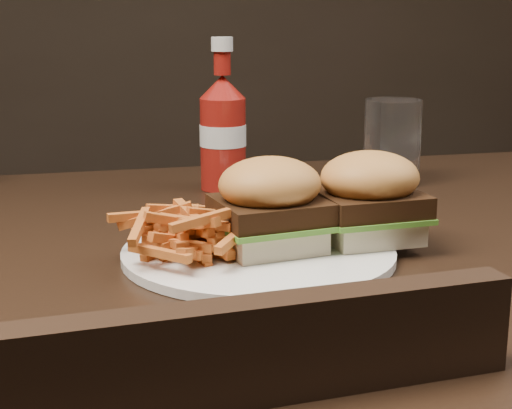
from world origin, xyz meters
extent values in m
cube|color=black|center=(0.00, 0.00, 0.73)|extent=(1.20, 0.80, 0.04)
cylinder|color=white|center=(-0.07, -0.07, 0.76)|extent=(0.26, 0.26, 0.01)
cube|color=beige|center=(-0.06, -0.07, 0.77)|extent=(0.10, 0.09, 0.02)
cube|color=beige|center=(0.05, -0.06, 0.77)|extent=(0.09, 0.09, 0.02)
cylinder|color=maroon|center=(-0.04, 0.24, 0.81)|extent=(0.08, 0.08, 0.12)
cylinder|color=white|center=(0.19, 0.21, 0.81)|extent=(0.09, 0.09, 0.12)
camera|label=1|loc=(-0.24, -0.76, 0.98)|focal=55.00mm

